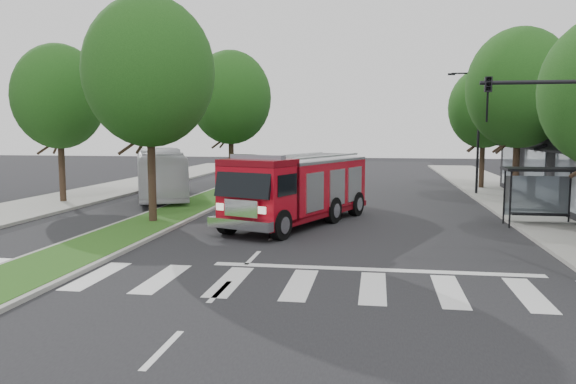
# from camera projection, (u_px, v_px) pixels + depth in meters

# --- Properties ---
(ground) EXTENTS (140.00, 140.00, 0.00)m
(ground) POSITION_uv_depth(u_px,v_px,m) (253.00, 258.00, 18.75)
(ground) COLOR black
(ground) RESTS_ON ground
(sidewalk_right) EXTENTS (5.00, 80.00, 0.15)m
(sidewalk_right) POSITION_uv_depth(u_px,v_px,m) (556.00, 219.00, 26.60)
(sidewalk_right) COLOR gray
(sidewalk_right) RESTS_ON ground
(sidewalk_left) EXTENTS (5.00, 80.00, 0.15)m
(sidewalk_left) POSITION_uv_depth(u_px,v_px,m) (35.00, 207.00, 30.82)
(sidewalk_left) COLOR gray
(sidewalk_left) RESTS_ON ground
(median) EXTENTS (3.00, 50.00, 0.15)m
(median) POSITION_uv_depth(u_px,v_px,m) (224.00, 193.00, 37.34)
(median) COLOR gray
(median) RESTS_ON ground
(bus_shelter) EXTENTS (3.20, 1.60, 2.61)m
(bus_shelter) POSITION_uv_depth(u_px,v_px,m) (540.00, 181.00, 24.77)
(bus_shelter) COLOR black
(bus_shelter) RESTS_ON ground
(tree_right_mid) EXTENTS (5.60, 5.60, 9.72)m
(tree_right_mid) POSITION_uv_depth(u_px,v_px,m) (519.00, 88.00, 29.98)
(tree_right_mid) COLOR black
(tree_right_mid) RESTS_ON ground
(tree_right_far) EXTENTS (5.00, 5.00, 8.73)m
(tree_right_far) POSITION_uv_depth(u_px,v_px,m) (484.00, 108.00, 39.87)
(tree_right_far) COLOR black
(tree_right_far) RESTS_ON ground
(tree_median_near) EXTENTS (5.80, 5.80, 10.16)m
(tree_median_near) POSITION_uv_depth(u_px,v_px,m) (149.00, 72.00, 24.83)
(tree_median_near) COLOR black
(tree_median_near) RESTS_ON ground
(tree_median_far) EXTENTS (5.60, 5.60, 9.72)m
(tree_median_far) POSITION_uv_depth(u_px,v_px,m) (231.00, 98.00, 38.61)
(tree_median_far) COLOR black
(tree_median_far) RESTS_ON ground
(tree_left_mid) EXTENTS (5.20, 5.20, 9.16)m
(tree_left_mid) POSITION_uv_depth(u_px,v_px,m) (59.00, 97.00, 32.04)
(tree_left_mid) COLOR black
(tree_left_mid) RESTS_ON ground
(streetlight_right_far) EXTENTS (2.11, 0.20, 8.00)m
(streetlight_right_far) POSITION_uv_depth(u_px,v_px,m) (476.00, 127.00, 36.27)
(streetlight_right_far) COLOR black
(streetlight_right_far) RESTS_ON ground
(fire_engine) EXTENTS (6.06, 9.83, 3.28)m
(fire_engine) POSITION_uv_depth(u_px,v_px,m) (298.00, 190.00, 25.39)
(fire_engine) COLOR #64050D
(fire_engine) RESTS_ON ground
(city_bus) EXTENTS (7.01, 11.34, 3.13)m
(city_bus) POSITION_uv_depth(u_px,v_px,m) (160.00, 173.00, 35.15)
(city_bus) COLOR silver
(city_bus) RESTS_ON ground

